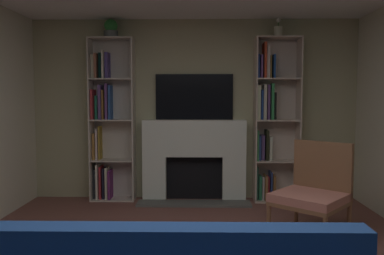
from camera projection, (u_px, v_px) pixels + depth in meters
wall_back_accent at (194, 110)px, 5.71m from camera, size 4.73×0.06×2.56m
fireplace at (194, 157)px, 5.61m from camera, size 1.55×0.54×1.14m
tv at (194, 97)px, 5.64m from camera, size 1.09×0.06×0.64m
bookshelf_left at (108, 122)px, 5.62m from camera, size 0.62×0.28×2.28m
bookshelf_right at (271, 122)px, 5.56m from camera, size 0.62×0.32×2.28m
potted_plant at (111, 29)px, 5.47m from camera, size 0.20×0.20×0.25m
vase_with_flowers at (278, 30)px, 5.43m from camera, size 0.11×0.11×0.26m
armchair at (314, 191)px, 4.00m from camera, size 0.88×0.88×1.00m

